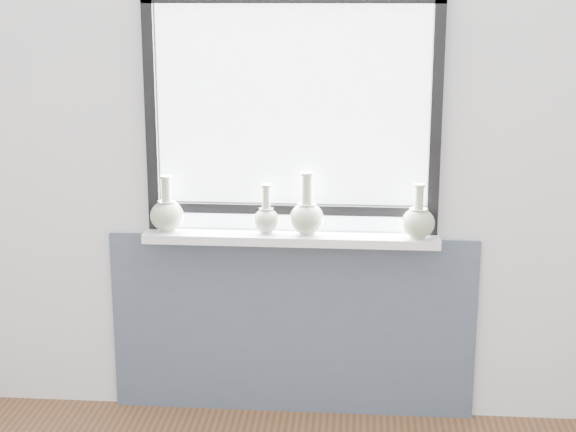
# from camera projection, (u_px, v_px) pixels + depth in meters

# --- Properties ---
(back_wall) EXTENTS (3.60, 0.02, 2.60)m
(back_wall) POSITION_uv_depth(u_px,v_px,m) (293.00, 141.00, 3.94)
(back_wall) COLOR silver
(back_wall) RESTS_ON ground
(apron_panel) EXTENTS (1.70, 0.03, 0.86)m
(apron_panel) POSITION_uv_depth(u_px,v_px,m) (292.00, 326.00, 4.12)
(apron_panel) COLOR #434C5D
(apron_panel) RESTS_ON ground
(windowsill) EXTENTS (1.32, 0.18, 0.04)m
(windowsill) POSITION_uv_depth(u_px,v_px,m) (291.00, 238.00, 3.95)
(windowsill) COLOR white
(windowsill) RESTS_ON apron_panel
(window) EXTENTS (1.30, 0.06, 1.05)m
(window) POSITION_uv_depth(u_px,v_px,m) (292.00, 111.00, 3.87)
(window) COLOR black
(window) RESTS_ON windowsill
(vase_a) EXTENTS (0.15, 0.15, 0.25)m
(vase_a) POSITION_uv_depth(u_px,v_px,m) (167.00, 214.00, 3.96)
(vase_a) COLOR #A7B495
(vase_a) RESTS_ON windowsill
(vase_b) EXTENTS (0.12, 0.12, 0.22)m
(vase_b) POSITION_uv_depth(u_px,v_px,m) (266.00, 218.00, 3.94)
(vase_b) COLOR #A7B495
(vase_b) RESTS_ON windowsill
(vase_c) EXTENTS (0.15, 0.15, 0.28)m
(vase_c) POSITION_uv_depth(u_px,v_px,m) (307.00, 215.00, 3.91)
(vase_c) COLOR #A7B495
(vase_c) RESTS_ON windowsill
(vase_d) EXTENTS (0.15, 0.15, 0.24)m
(vase_d) POSITION_uv_depth(u_px,v_px,m) (418.00, 221.00, 3.85)
(vase_d) COLOR #A7B495
(vase_d) RESTS_ON windowsill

